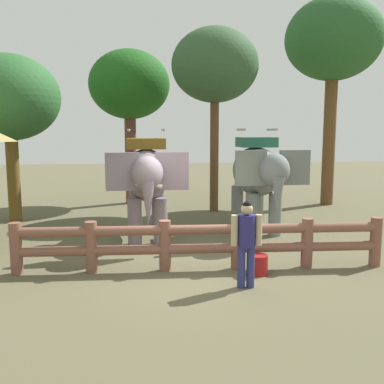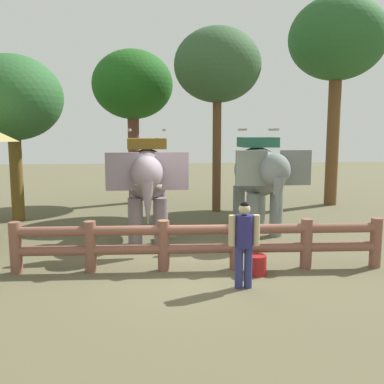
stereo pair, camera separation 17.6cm
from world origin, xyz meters
TOP-DOWN VIEW (x-y plane):
  - ground_plane at (0.00, 0.00)m, footprint 60.00×60.00m
  - log_fence at (0.00, -0.14)m, footprint 7.65×0.56m
  - elephant_near_left at (-1.06, 2.64)m, footprint 1.93×3.36m
  - elephant_center at (2.07, 3.15)m, footprint 1.95×3.40m
  - tourist_woman_in_black at (0.67, -1.24)m, footprint 0.57×0.32m
  - tree_far_left at (-1.61, 8.56)m, footprint 3.11×3.11m
  - tree_back_center at (6.01, 7.38)m, footprint 3.61×3.61m
  - tree_far_right at (1.36, 6.42)m, footprint 2.99×2.99m
  - tree_deep_back at (-5.22, 5.44)m, footprint 3.10×3.10m
  - feed_bucket at (1.09, -0.55)m, footprint 0.40×0.40m

SIDE VIEW (x-z plane):
  - ground_plane at x=0.00m, z-range 0.00..0.00m
  - feed_bucket at x=1.09m, z-range 0.00..0.40m
  - log_fence at x=0.00m, z-range 0.08..1.13m
  - tourist_woman_in_black at x=0.67m, z-range 0.13..1.73m
  - elephant_near_left at x=-1.06m, z-range 0.18..3.09m
  - elephant_center at x=2.07m, z-range 0.18..3.11m
  - tree_deep_back at x=-5.22m, z-range 1.24..6.43m
  - tree_far_left at x=-1.61m, z-range 1.58..7.53m
  - tree_far_right at x=1.36m, z-range 1.86..8.23m
  - tree_back_center at x=6.01m, z-range 2.26..10.06m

